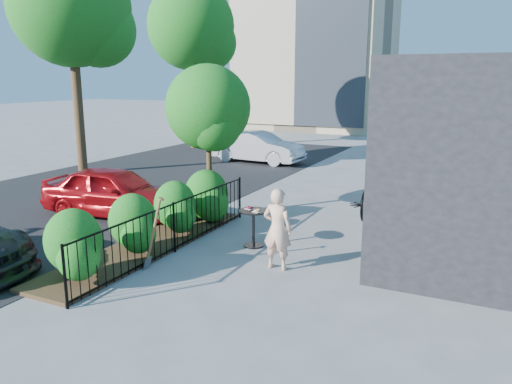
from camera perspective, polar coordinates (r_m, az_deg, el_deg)
The scene contains 13 objects.
ground at distance 10.15m, azimuth -2.19°, elevation -8.10°, with size 120.00×120.00×0.00m, color gray.
fence at distance 10.72m, azimuth -9.34°, elevation -3.95°, with size 0.05×6.05×1.10m.
planting_bed at distance 11.28m, azimuth -12.18°, elevation -5.99°, with size 1.30×6.00×0.08m, color #382616.
shrubs at distance 11.10m, azimuth -11.61°, elevation -2.70°, with size 1.10×5.60×1.24m.
patio_tree at distance 13.00m, azimuth -5.35°, elevation 9.01°, with size 2.20×2.20×3.94m.
street at distance 16.54m, azimuth -18.99°, elevation -0.49°, with size 9.00×30.00×0.01m, color black.
street_tree_near at distance 20.43m, azimuth -20.36°, elevation 18.56°, with size 4.40×4.40×8.28m.
street_tree_far at distance 26.65m, azimuth -7.37°, elevation 17.72°, with size 4.40×4.40×8.28m.
cafe_table at distance 10.93m, azimuth -0.29°, elevation -3.39°, with size 0.65×0.65×0.88m.
woman at distance 9.61m, azimuth 2.47°, elevation -4.24°, with size 0.59×0.38×1.61m, color #E1AF91.
shovel at distance 9.74m, azimuth -11.76°, elevation -5.13°, with size 0.51×0.20×1.52m.
car_red at distance 13.85m, azimuth -15.88°, elevation 0.04°, with size 1.58×3.93×1.34m, color #AB0E14.
car_silver at distance 21.92m, azimuth 0.17°, elevation 5.17°, with size 1.44×4.14×1.36m, color #B3B3B8.
Camera 1 is at (4.47, -8.35, 3.64)m, focal length 35.00 mm.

